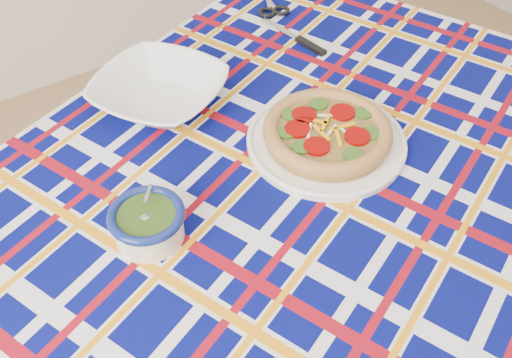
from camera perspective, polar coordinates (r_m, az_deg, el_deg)
dining_table at (r=1.07m, az=0.46°, el=-5.03°), size 1.82×1.48×0.74m
tablecloth at (r=1.05m, az=0.46°, el=-4.19°), size 1.86×1.52×0.10m
main_focaccia_plate at (r=1.10m, az=7.14°, el=4.67°), size 0.39×0.39×0.06m
pesto_bowl at (r=0.95m, az=-10.80°, el=-4.19°), size 0.16×0.16×0.07m
serving_bowl at (r=1.21m, az=-9.61°, el=8.59°), size 0.36×0.36×0.06m
table_knife at (r=1.45m, az=2.61°, el=14.76°), size 0.05×0.23×0.01m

